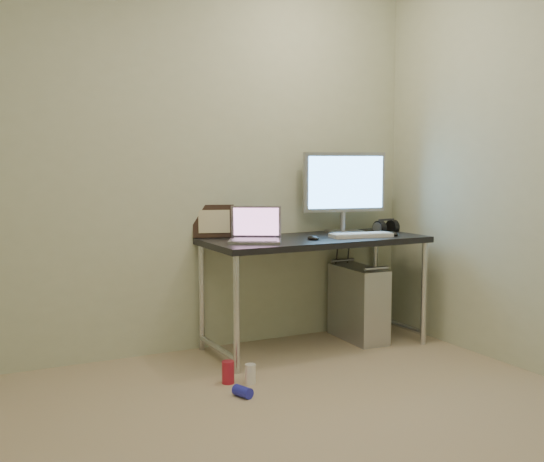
{
  "coord_description": "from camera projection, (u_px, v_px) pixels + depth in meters",
  "views": [
    {
      "loc": [
        -1.45,
        -2.48,
        1.27
      ],
      "look_at": [
        0.37,
        1.07,
        0.85
      ],
      "focal_mm": 45.0,
      "sensor_mm": 36.0,
      "label": 1
    }
  ],
  "objects": [
    {
      "name": "can_white",
      "position": [
        250.0,
        374.0,
        3.87
      ],
      "size": [
        0.08,
        0.08,
        0.11
      ],
      "primitive_type": "cylinder",
      "rotation": [
        0.0,
        0.0,
        0.39
      ],
      "color": "white",
      "rests_on": "ground"
    },
    {
      "name": "can_blue",
      "position": [
        243.0,
        392.0,
        3.65
      ],
      "size": [
        0.09,
        0.12,
        0.06
      ],
      "primitive_type": "cylinder",
      "rotation": [
        1.57,
        0.0,
        0.33
      ],
      "color": "#2628C7",
      "rests_on": "ground"
    },
    {
      "name": "wall_back",
      "position": [
        174.0,
        163.0,
        4.4
      ],
      "size": [
        3.5,
        0.02,
        2.5
      ],
      "primitive_type": "cube",
      "color": "beige",
      "rests_on": "ground"
    },
    {
      "name": "tower_computer",
      "position": [
        358.0,
        303.0,
        4.8
      ],
      "size": [
        0.24,
        0.5,
        0.55
      ],
      "rotation": [
        0.0,
        0.0,
        -0.04
      ],
      "color": "#B4B5B9",
      "rests_on": "ground"
    },
    {
      "name": "cable_b",
      "position": [
        346.0,
        281.0,
        5.01
      ],
      "size": [
        0.02,
        0.11,
        0.71
      ],
      "primitive_type": "cylinder",
      "rotation": [
        0.14,
        0.0,
        0.09
      ],
      "color": "black",
      "rests_on": "ground"
    },
    {
      "name": "floor",
      "position": [
        309.0,
        451.0,
        2.98
      ],
      "size": [
        3.5,
        3.5,
        0.0
      ],
      "primitive_type": "plane",
      "color": "tan",
      "rests_on": "ground"
    },
    {
      "name": "laptop",
      "position": [
        255.0,
        233.0,
        4.32
      ],
      "size": [
        0.41,
        0.39,
        0.22
      ],
      "rotation": [
        0.0,
        0.0,
        -0.51
      ],
      "color": "#A5A4AB",
      "rests_on": "desk"
    },
    {
      "name": "headphones",
      "position": [
        386.0,
        227.0,
        4.92
      ],
      "size": [
        0.18,
        0.11,
        0.12
      ],
      "rotation": [
        0.0,
        0.0,
        0.13
      ],
      "color": "black",
      "rests_on": "desk"
    },
    {
      "name": "desk",
      "position": [
        315.0,
        250.0,
        4.57
      ],
      "size": [
        1.49,
        0.65,
        0.75
      ],
      "color": "black",
      "rests_on": "ground"
    },
    {
      "name": "picture_frame",
      "position": [
        213.0,
        221.0,
        4.53
      ],
      "size": [
        0.28,
        0.16,
        0.22
      ],
      "primitive_type": "cube",
      "rotation": [
        -0.21,
        0.0,
        -0.32
      ],
      "color": "black",
      "rests_on": "desk"
    },
    {
      "name": "webcam",
      "position": [
        244.0,
        224.0,
        4.58
      ],
      "size": [
        0.05,
        0.04,
        0.12
      ],
      "rotation": [
        0.0,
        0.0,
        -0.34
      ],
      "color": "silver",
      "rests_on": "desk"
    },
    {
      "name": "monitor",
      "position": [
        344.0,
        186.0,
        4.81
      ],
      "size": [
        0.6,
        0.22,
        0.57
      ],
      "rotation": [
        0.0,
        0.0,
        -0.2
      ],
      "color": "#A5A4AB",
      "rests_on": "desk"
    },
    {
      "name": "can_red",
      "position": [
        228.0,
        372.0,
        3.87
      ],
      "size": [
        0.08,
        0.08,
        0.13
      ],
      "primitive_type": "cylinder",
      "rotation": [
        0.0,
        0.0,
        0.09
      ],
      "color": "#B61E34",
      "rests_on": "ground"
    },
    {
      "name": "mouse_right",
      "position": [
        392.0,
        233.0,
        4.66
      ],
      "size": [
        0.08,
        0.12,
        0.04
      ],
      "primitive_type": "ellipsoid",
      "rotation": [
        0.0,
        0.0,
        -0.05
      ],
      "color": "black",
      "rests_on": "desk"
    },
    {
      "name": "keyboard",
      "position": [
        361.0,
        235.0,
        4.58
      ],
      "size": [
        0.44,
        0.2,
        0.03
      ],
      "primitive_type": "cube",
      "rotation": [
        0.0,
        0.0,
        -0.15
      ],
      "color": "silver",
      "rests_on": "desk"
    },
    {
      "name": "cable_a",
      "position": [
        334.0,
        279.0,
        4.99
      ],
      "size": [
        0.01,
        0.16,
        0.69
      ],
      "primitive_type": "cylinder",
      "rotation": [
        0.21,
        0.0,
        0.0
      ],
      "color": "black",
      "rests_on": "ground"
    },
    {
      "name": "mouse_left",
      "position": [
        313.0,
        237.0,
        4.42
      ],
      "size": [
        0.07,
        0.1,
        0.03
      ],
      "primitive_type": "ellipsoid",
      "rotation": [
        0.0,
        0.0,
        0.06
      ],
      "color": "black",
      "rests_on": "desk"
    }
  ]
}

